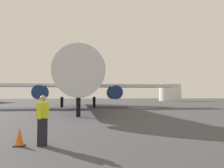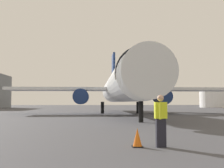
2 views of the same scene
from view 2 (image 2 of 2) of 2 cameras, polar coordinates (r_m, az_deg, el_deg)
The scene contains 5 objects.
ground_plane at distance 43.01m, azimuth -1.47°, elevation -5.83°, with size 220.00×220.00×0.00m, color #424247.
airplane at distance 34.57m, azimuth 2.09°, elevation -0.52°, with size 29.07×35.73×10.44m.
ground_crew_worker at distance 9.36m, azimuth 10.13°, elevation -7.39°, with size 0.40×0.55×1.74m.
traffic_cone at distance 9.35m, azimuth 5.32°, elevation -11.17°, with size 0.36×0.36×0.62m.
fuel_storage_tank at distance 84.20m, azimuth 20.24°, elevation -2.73°, with size 7.31×7.31×5.56m, color white.
Camera 2 is at (-1.63, -2.96, 1.49)m, focal length 43.85 mm.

